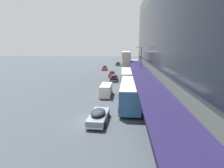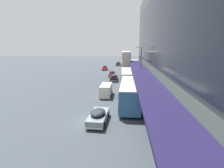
{
  "view_description": "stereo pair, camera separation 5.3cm",
  "coord_description": "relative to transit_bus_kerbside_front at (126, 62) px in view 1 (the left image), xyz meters",
  "views": [
    {
      "loc": [
        3.44,
        -18.12,
        8.27
      ],
      "look_at": [
        1.29,
        12.25,
        1.57
      ],
      "focal_mm": 28.0,
      "sensor_mm": 36.0,
      "label": 1
    },
    {
      "loc": [
        3.5,
        -18.11,
        8.27
      ],
      "look_at": [
        1.29,
        12.25,
        1.57
      ],
      "focal_mm": 28.0,
      "sensor_mm": 36.0,
      "label": 2
    }
  ],
  "objects": [
    {
      "name": "building_facade",
      "position": [
        7.05,
        -35.79,
        6.38
      ],
      "size": [
        9.2,
        80.0,
        19.81
      ],
      "color": "slate",
      "rests_on": "ground"
    },
    {
      "name": "street_lamp",
      "position": [
        2.82,
        -17.35,
        1.19
      ],
      "size": [
        1.5,
        0.28,
        7.92
      ],
      "color": "#4C4C51",
      "rests_on": "sidewalk_kerb"
    },
    {
      "name": "sedan_trailing_mid",
      "position": [
        -3.2,
        -36.19,
        -2.75
      ],
      "size": [
        2.14,
        4.71,
        1.53
      ],
      "color": "gray",
      "rests_on": "ground"
    },
    {
      "name": "transit_bus_kerbside_rear",
      "position": [
        0.2,
        -18.8,
        -1.56
      ],
      "size": [
        2.8,
        10.42,
        3.38
      ],
      "color": "tan",
      "rests_on": "ground"
    },
    {
      "name": "pedestrian_at_kerb",
      "position": [
        2.73,
        -37.09,
        -2.32
      ],
      "size": [
        0.62,
        0.33,
        1.86
      ],
      "color": "#1C2D41",
      "rests_on": "sidewalk_kerb"
    },
    {
      "name": "transit_bus_kerbside_far",
      "position": [
        0.37,
        -30.25,
        -1.58
      ],
      "size": [
        2.99,
        10.5,
        3.35
      ],
      "color": "#34669B",
      "rests_on": "ground"
    },
    {
      "name": "sidewalk_kerb",
      "position": [
        7.1,
        -35.79,
        -3.43
      ],
      "size": [
        10.0,
        180.0,
        0.15
      ],
      "primitive_type": "cube",
      "color": "gray",
      "rests_on": "ground"
    },
    {
      "name": "transit_bus_kerbside_front",
      "position": [
        0.0,
        0.0,
        0.0
      ],
      "size": [
        2.9,
        9.77,
        6.51
      ],
      "color": "beige",
      "rests_on": "ground"
    },
    {
      "name": "sedan_trailing_near",
      "position": [
        -3.83,
        -6.74,
        -2.73
      ],
      "size": [
        2.07,
        4.67,
        1.57
      ],
      "color": "#A62620",
      "rests_on": "ground"
    },
    {
      "name": "sedan_second_near",
      "position": [
        -7.3,
        6.21,
        -2.74
      ],
      "size": [
        1.94,
        4.5,
        1.55
      ],
      "color": "#AF1B17",
      "rests_on": "ground"
    },
    {
      "name": "ground",
      "position": [
        -3.9,
        -35.79,
        -3.5
      ],
      "size": [
        240.0,
        240.0,
        0.0
      ],
      "primitive_type": "plane",
      "color": "#40484F"
    },
    {
      "name": "fire_hydrant",
      "position": [
        2.5,
        -24.88,
        -3.01
      ],
      "size": [
        0.2,
        0.4,
        0.7
      ],
      "color": "red",
      "rests_on": "sidewalk_kerb"
    },
    {
      "name": "sedan_far_back",
      "position": [
        -0.08,
        20.87,
        -2.74
      ],
      "size": [
        2.0,
        4.85,
        1.55
      ],
      "color": "#1A3522",
      "rests_on": "ground"
    },
    {
      "name": "vw_van",
      "position": [
        -3.45,
        -25.76,
        -2.41
      ],
      "size": [
        1.96,
        4.58,
        1.96
      ],
      "color": "beige",
      "rests_on": "ground"
    },
    {
      "name": "sedan_second_mid",
      "position": [
        -2.92,
        -12.69,
        -2.73
      ],
      "size": [
        2.0,
        4.67,
        1.58
      ],
      "color": "black",
      "rests_on": "ground"
    },
    {
      "name": "sedan_lead_mid",
      "position": [
        -3.14,
        20.45,
        -2.72
      ],
      "size": [
        1.97,
        4.56,
        1.59
      ],
      "color": "#1D311C",
      "rests_on": "ground"
    }
  ]
}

